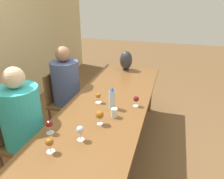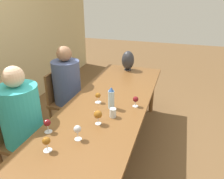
# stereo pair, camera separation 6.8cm
# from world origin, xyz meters

# --- Properties ---
(ground_plane) EXTENTS (14.00, 14.00, 0.00)m
(ground_plane) POSITION_xyz_m (0.00, 0.00, 0.00)
(ground_plane) COLOR brown
(dining_table) EXTENTS (2.87, 0.88, 0.73)m
(dining_table) POSITION_xyz_m (0.00, 0.00, 0.67)
(dining_table) COLOR brown
(dining_table) RESTS_ON ground_plane
(water_bottle) EXTENTS (0.07, 0.07, 0.24)m
(water_bottle) POSITION_xyz_m (-0.03, -0.07, 0.85)
(water_bottle) COLOR silver
(water_bottle) RESTS_ON dining_table
(water_tumbler) EXTENTS (0.07, 0.07, 0.09)m
(water_tumbler) POSITION_xyz_m (-0.20, -0.15, 0.78)
(water_tumbler) COLOR silver
(water_tumbler) RESTS_ON dining_table
(vase) EXTENTS (0.20, 0.20, 0.31)m
(vase) POSITION_xyz_m (1.24, 0.06, 0.89)
(vase) COLOR #2D2D33
(vase) RESTS_ON dining_table
(wine_glass_0) EXTENTS (0.07, 0.07, 0.12)m
(wine_glass_0) POSITION_xyz_m (0.05, 0.11, 0.81)
(wine_glass_0) COLOR silver
(wine_glass_0) RESTS_ON dining_table
(wine_glass_1) EXTENTS (0.07, 0.07, 0.13)m
(wine_glass_1) POSITION_xyz_m (-0.62, 0.33, 0.82)
(wine_glass_1) COLOR silver
(wine_glass_1) RESTS_ON dining_table
(wine_glass_3) EXTENTS (0.08, 0.08, 0.14)m
(wine_glass_3) POSITION_xyz_m (-0.36, -0.05, 0.83)
(wine_glass_3) COLOR silver
(wine_glass_3) RESTS_ON dining_table
(wine_glass_4) EXTENTS (0.07, 0.07, 0.13)m
(wine_glass_4) POSITION_xyz_m (-0.85, 0.19, 0.82)
(wine_glass_4) COLOR silver
(wine_glass_4) RESTS_ON dining_table
(wine_glass_5) EXTENTS (0.06, 0.06, 0.13)m
(wine_glass_5) POSITION_xyz_m (-0.64, 0.03, 0.83)
(wine_glass_5) COLOR silver
(wine_glass_5) RESTS_ON dining_table
(wine_glass_6) EXTENTS (0.06, 0.06, 0.12)m
(wine_glass_6) POSITION_xyz_m (0.08, -0.31, 0.81)
(wine_glass_6) COLOR silver
(wine_glass_6) RESTS_ON dining_table
(chair_near) EXTENTS (0.44, 0.44, 0.88)m
(chair_near) POSITION_xyz_m (-0.51, 0.78, 0.49)
(chair_near) COLOR brown
(chair_near) RESTS_ON ground_plane
(chair_far) EXTENTS (0.44, 0.44, 0.88)m
(chair_far) POSITION_xyz_m (0.42, 0.78, 0.49)
(chair_far) COLOR brown
(chair_far) RESTS_ON ground_plane
(person_near) EXTENTS (0.39, 0.39, 1.27)m
(person_near) POSITION_xyz_m (-0.51, 0.69, 0.67)
(person_near) COLOR #2D2D38
(person_near) RESTS_ON ground_plane
(person_far) EXTENTS (0.37, 0.37, 1.25)m
(person_far) POSITION_xyz_m (0.42, 0.69, 0.66)
(person_far) COLOR #2D2D38
(person_far) RESTS_ON ground_plane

